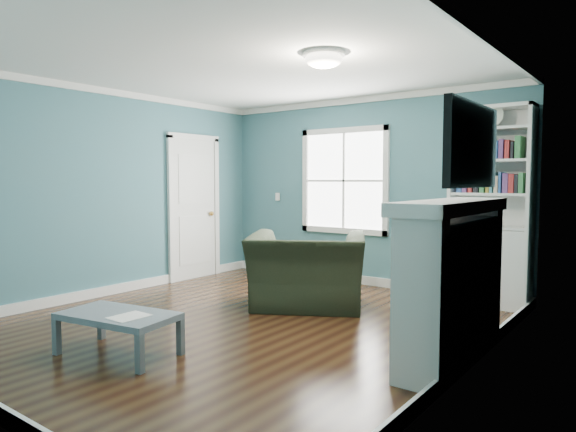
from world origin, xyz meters
The scene contains 13 objects.
floor centered at (0.00, 0.00, 0.00)m, with size 5.00×5.00×0.00m, color black.
room_walls centered at (0.00, 0.00, 1.58)m, with size 5.00×5.00×5.00m.
trim centered at (0.00, 0.00, 1.24)m, with size 4.50×5.00×2.60m.
window centered at (-0.30, 2.49, 1.45)m, with size 1.40×0.06×1.50m.
bookshelf centered at (1.77, 2.30, 0.92)m, with size 0.90×0.35×2.31m.
fireplace centered at (2.08, 0.20, 0.64)m, with size 0.44×1.58×1.30m.
tv centered at (2.20, 0.20, 1.72)m, with size 0.06×1.10×0.65m, color black.
door centered at (-2.22, 1.40, 1.07)m, with size 0.12×0.98×2.17m.
ceiling_fixture centered at (0.90, 0.10, 2.55)m, with size 0.38×0.38×0.15m.
light_switch centered at (-1.50, 2.48, 1.20)m, with size 0.08×0.01×0.12m, color white.
recliner centered at (0.12, 0.97, 0.57)m, with size 1.30×0.84×1.13m, color black.
coffee_table centered at (-0.21, -1.32, 0.31)m, with size 1.05×0.69×0.35m.
paper_sheet centered at (-0.03, -1.34, 0.36)m, with size 0.23×0.30×0.00m, color white.
Camera 1 is at (3.46, -3.83, 1.46)m, focal length 32.00 mm.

